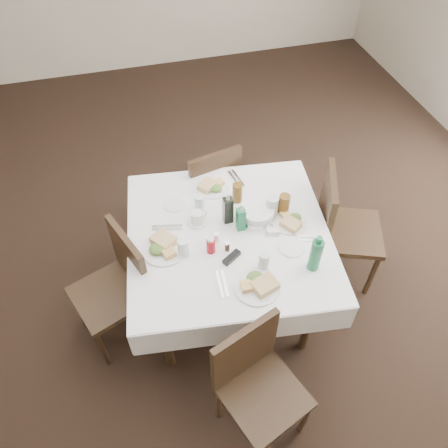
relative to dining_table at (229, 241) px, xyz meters
name	(u,v)px	position (x,y,z in m)	size (l,w,h in m)	color
ground_plane	(210,275)	(-0.08, 0.24, -0.68)	(7.00, 7.00, 0.00)	black
room_shell	(202,81)	(-0.08, 0.24, 1.03)	(6.04, 7.04, 2.80)	#B7AA94
dining_table	(229,241)	(0.00, 0.00, 0.00)	(1.44, 1.44, 0.76)	black
chair_north	(210,185)	(0.05, 0.74, -0.17)	(0.51, 0.51, 0.90)	black
chair_south	(255,378)	(-0.09, -0.85, -0.17)	(0.54, 0.54, 0.89)	black
chair_east	(339,223)	(0.84, 0.06, -0.13)	(0.59, 0.59, 0.96)	black
chair_west	(119,282)	(-0.75, -0.02, -0.16)	(0.56, 0.56, 0.91)	black
meal_north	(212,187)	(0.00, 0.43, 0.10)	(0.23, 0.23, 0.05)	white
meal_south	(258,284)	(0.05, -0.44, 0.11)	(0.27, 0.27, 0.06)	white
meal_east	(291,221)	(0.41, -0.03, 0.10)	(0.23, 0.23, 0.05)	white
meal_west	(163,246)	(-0.43, -0.02, 0.11)	(0.28, 0.28, 0.06)	white
side_plate_a	(175,205)	(-0.29, 0.34, 0.09)	(0.14, 0.14, 0.01)	white
side_plate_b	(292,247)	(0.35, -0.22, 0.09)	(0.17, 0.17, 0.01)	white
water_n	(199,203)	(-0.13, 0.26, 0.14)	(0.07, 0.07, 0.12)	silver
water_s	(264,261)	(0.13, -0.31, 0.14)	(0.07, 0.07, 0.12)	silver
water_e	(272,206)	(0.32, 0.09, 0.16)	(0.08, 0.08, 0.15)	silver
water_w	(183,247)	(-0.31, -0.09, 0.15)	(0.07, 0.07, 0.12)	silver
iced_tea_a	(237,193)	(0.14, 0.27, 0.15)	(0.07, 0.07, 0.14)	brown
iced_tea_b	(284,204)	(0.40, 0.08, 0.16)	(0.07, 0.07, 0.15)	brown
bread_basket	(257,213)	(0.21, 0.08, 0.12)	(0.25, 0.25, 0.08)	silver
oil_cruet_dark	(228,209)	(0.02, 0.11, 0.19)	(0.06, 0.06, 0.25)	black
oil_cruet_green	(241,218)	(0.08, 0.02, 0.18)	(0.05, 0.05, 0.22)	#1A6C3F
ketchup_bottle	(211,245)	(-0.15, -0.11, 0.14)	(0.06, 0.06, 0.12)	#AD0812
salt_shaker	(217,238)	(-0.09, -0.05, 0.12)	(0.03, 0.03, 0.07)	white
pepper_shaker	(227,246)	(-0.05, -0.13, 0.12)	(0.03, 0.03, 0.07)	#40281E
coffee_mug	(197,218)	(-0.17, 0.14, 0.12)	(0.14, 0.13, 0.09)	white
sunglasses	(232,257)	(-0.04, -0.20, 0.10)	(0.13, 0.10, 0.03)	black
green_bottle	(316,255)	(0.41, -0.39, 0.20)	(0.07, 0.07, 0.27)	#1A6C3F
sugar_caddy	(273,232)	(0.27, -0.08, 0.10)	(0.08, 0.06, 0.04)	white
cutlery_n	(236,179)	(0.19, 0.48, 0.09)	(0.08, 0.20, 0.01)	silver
cutlery_s	(222,284)	(-0.14, -0.37, 0.09)	(0.06, 0.19, 0.01)	silver
cutlery_e	(300,238)	(0.43, -0.16, 0.09)	(0.20, 0.10, 0.01)	silver
cutlery_w	(167,228)	(-0.37, 0.14, 0.09)	(0.20, 0.09, 0.01)	silver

